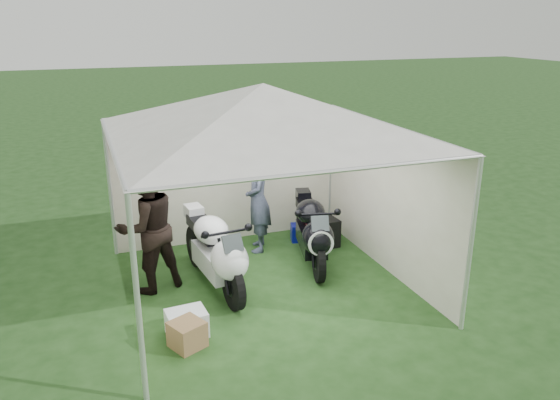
{
  "coord_description": "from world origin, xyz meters",
  "views": [
    {
      "loc": [
        -2.33,
        -6.98,
        3.83
      ],
      "look_at": [
        0.37,
        0.35,
        1.21
      ],
      "focal_mm": 35.0,
      "sensor_mm": 36.0,
      "label": 1
    }
  ],
  "objects_px": {
    "crate_0": "(187,323)",
    "person_dark_jacket": "(147,227)",
    "canopy_tent": "(263,115)",
    "paddock_stand": "(302,232)",
    "motorcycle_black": "(312,230)",
    "equipment_box": "(323,233)",
    "crate_1": "(187,334)",
    "motorcycle_white": "(216,250)",
    "person_blue_jacket": "(258,200)"
  },
  "relations": [
    {
      "from": "crate_0",
      "to": "person_dark_jacket",
      "type": "bearing_deg",
      "value": 99.8
    },
    {
      "from": "canopy_tent",
      "to": "paddock_stand",
      "type": "bearing_deg",
      "value": 49.58
    },
    {
      "from": "motorcycle_black",
      "to": "equipment_box",
      "type": "height_order",
      "value": "motorcycle_black"
    },
    {
      "from": "motorcycle_black",
      "to": "equipment_box",
      "type": "xyz_separation_m",
      "value": [
        0.48,
        0.59,
        -0.34
      ]
    },
    {
      "from": "person_dark_jacket",
      "to": "crate_1",
      "type": "bearing_deg",
      "value": 78.02
    },
    {
      "from": "motorcycle_white",
      "to": "person_dark_jacket",
      "type": "bearing_deg",
      "value": 153.49
    },
    {
      "from": "person_dark_jacket",
      "to": "crate_1",
      "type": "distance_m",
      "value": 1.88
    },
    {
      "from": "person_blue_jacket",
      "to": "motorcycle_black",
      "type": "bearing_deg",
      "value": 53.44
    },
    {
      "from": "motorcycle_black",
      "to": "paddock_stand",
      "type": "distance_m",
      "value": 1.07
    },
    {
      "from": "person_dark_jacket",
      "to": "crate_0",
      "type": "height_order",
      "value": "person_dark_jacket"
    },
    {
      "from": "person_dark_jacket",
      "to": "crate_0",
      "type": "xyz_separation_m",
      "value": [
        0.25,
        -1.43,
        -0.81
      ]
    },
    {
      "from": "motorcycle_white",
      "to": "crate_1",
      "type": "xyz_separation_m",
      "value": [
        -0.71,
        -1.35,
        -0.45
      ]
    },
    {
      "from": "equipment_box",
      "to": "person_dark_jacket",
      "type": "bearing_deg",
      "value": -169.36
    },
    {
      "from": "person_blue_jacket",
      "to": "equipment_box",
      "type": "xyz_separation_m",
      "value": [
        1.1,
        -0.26,
        -0.66
      ]
    },
    {
      "from": "motorcycle_white",
      "to": "motorcycle_black",
      "type": "height_order",
      "value": "motorcycle_white"
    },
    {
      "from": "person_dark_jacket",
      "to": "paddock_stand",
      "type": "bearing_deg",
      "value": 179.54
    },
    {
      "from": "motorcycle_black",
      "to": "crate_1",
      "type": "xyz_separation_m",
      "value": [
        -2.37,
        -1.67,
        -0.42
      ]
    },
    {
      "from": "crate_1",
      "to": "crate_0",
      "type": "bearing_deg",
      "value": 80.19
    },
    {
      "from": "motorcycle_black",
      "to": "crate_0",
      "type": "height_order",
      "value": "motorcycle_black"
    },
    {
      "from": "crate_0",
      "to": "crate_1",
      "type": "height_order",
      "value": "crate_1"
    },
    {
      "from": "motorcycle_black",
      "to": "person_dark_jacket",
      "type": "relative_size",
      "value": 1.09
    },
    {
      "from": "equipment_box",
      "to": "motorcycle_black",
      "type": "bearing_deg",
      "value": -128.81
    },
    {
      "from": "motorcycle_white",
      "to": "motorcycle_black",
      "type": "bearing_deg",
      "value": 4.58
    },
    {
      "from": "canopy_tent",
      "to": "motorcycle_white",
      "type": "distance_m",
      "value": 2.09
    },
    {
      "from": "motorcycle_white",
      "to": "person_dark_jacket",
      "type": "xyz_separation_m",
      "value": [
        -0.91,
        0.34,
        0.36
      ]
    },
    {
      "from": "canopy_tent",
      "to": "paddock_stand",
      "type": "distance_m",
      "value": 3.05
    },
    {
      "from": "person_blue_jacket",
      "to": "crate_1",
      "type": "xyz_separation_m",
      "value": [
        -1.74,
        -2.52,
        -0.74
      ]
    },
    {
      "from": "person_dark_jacket",
      "to": "crate_0",
      "type": "distance_m",
      "value": 1.66
    },
    {
      "from": "paddock_stand",
      "to": "crate_1",
      "type": "relative_size",
      "value": 1.11
    },
    {
      "from": "canopy_tent",
      "to": "equipment_box",
      "type": "xyz_separation_m",
      "value": [
        1.45,
        1.06,
        -2.33
      ]
    },
    {
      "from": "canopy_tent",
      "to": "paddock_stand",
      "type": "xyz_separation_m",
      "value": [
        1.2,
        1.41,
        -2.42
      ]
    },
    {
      "from": "paddock_stand",
      "to": "crate_0",
      "type": "height_order",
      "value": "crate_0"
    },
    {
      "from": "paddock_stand",
      "to": "equipment_box",
      "type": "height_order",
      "value": "equipment_box"
    },
    {
      "from": "motorcycle_white",
      "to": "motorcycle_black",
      "type": "relative_size",
      "value": 1.05
    },
    {
      "from": "motorcycle_black",
      "to": "person_blue_jacket",
      "type": "height_order",
      "value": "person_blue_jacket"
    },
    {
      "from": "motorcycle_white",
      "to": "person_blue_jacket",
      "type": "relative_size",
      "value": 1.24
    },
    {
      "from": "person_dark_jacket",
      "to": "motorcycle_white",
      "type": "bearing_deg",
      "value": 140.91
    },
    {
      "from": "canopy_tent",
      "to": "person_dark_jacket",
      "type": "bearing_deg",
      "value": 163.17
    },
    {
      "from": "canopy_tent",
      "to": "person_dark_jacket",
      "type": "xyz_separation_m",
      "value": [
        -1.6,
        0.48,
        -1.61
      ]
    },
    {
      "from": "person_dark_jacket",
      "to": "equipment_box",
      "type": "xyz_separation_m",
      "value": [
        3.05,
        0.57,
        -0.72
      ]
    },
    {
      "from": "canopy_tent",
      "to": "crate_0",
      "type": "height_order",
      "value": "canopy_tent"
    },
    {
      "from": "motorcycle_black",
      "to": "crate_1",
      "type": "distance_m",
      "value": 2.93
    },
    {
      "from": "equipment_box",
      "to": "crate_0",
      "type": "xyz_separation_m",
      "value": [
        -2.8,
        -2.0,
        -0.08
      ]
    },
    {
      "from": "person_blue_jacket",
      "to": "crate_0",
      "type": "xyz_separation_m",
      "value": [
        -1.7,
        -2.26,
        -0.74
      ]
    },
    {
      "from": "motorcycle_white",
      "to": "person_blue_jacket",
      "type": "distance_m",
      "value": 1.59
    },
    {
      "from": "motorcycle_white",
      "to": "person_blue_jacket",
      "type": "xyz_separation_m",
      "value": [
        1.03,
        1.17,
        0.29
      ]
    },
    {
      "from": "person_blue_jacket",
      "to": "paddock_stand",
      "type": "bearing_deg",
      "value": 113.55
    },
    {
      "from": "motorcycle_white",
      "to": "equipment_box",
      "type": "height_order",
      "value": "motorcycle_white"
    },
    {
      "from": "canopy_tent",
      "to": "person_blue_jacket",
      "type": "relative_size",
      "value": 3.14
    },
    {
      "from": "motorcycle_black",
      "to": "person_blue_jacket",
      "type": "xyz_separation_m",
      "value": [
        -0.63,
        0.85,
        0.31
      ]
    }
  ]
}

